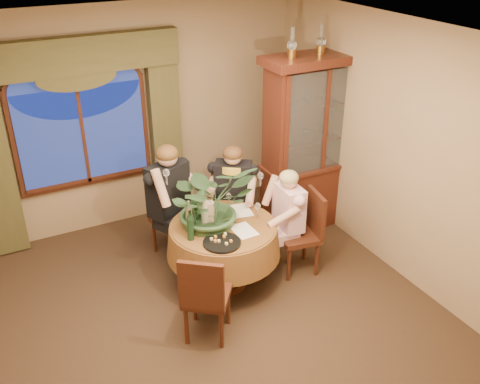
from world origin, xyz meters
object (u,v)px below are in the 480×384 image
chair_right (298,234)px  wine_bottle_0 (190,225)px  chair_back_right (228,211)px  person_scarf (233,198)px  centerpiece_plant (210,172)px  wine_bottle_3 (205,213)px  dining_table (224,255)px  person_back (169,205)px  china_cabinet (314,144)px  person_pink (288,220)px  chair_back (173,217)px  olive_bowl (229,223)px  stoneware_vase (209,213)px  oil_lamp_left (292,43)px  oil_lamp_right (348,36)px  chair_front_left (207,294)px  oil_lamp_center (321,39)px  wine_bottle_2 (194,209)px  wine_bottle_1 (189,215)px

chair_right → wine_bottle_0: size_ratio=2.91×
chair_back_right → person_scarf: 0.21m
centerpiece_plant → wine_bottle_3: centerpiece_plant is taller
chair_back_right → wine_bottle_0: wine_bottle_0 is taller
dining_table → person_back: size_ratio=0.84×
china_cabinet → person_pink: bearing=-137.8°
chair_right → chair_back: same height
china_cabinet → olive_bowl: china_cabinet is taller
china_cabinet → olive_bowl: bearing=-155.0°
dining_table → stoneware_vase: 0.53m
oil_lamp_left → centerpiece_plant: (-1.30, -0.58, -1.06)m
chair_back_right → person_pink: person_pink is taller
china_cabinet → stoneware_vase: 1.84m
dining_table → chair_right: size_ratio=1.28×
person_scarf → stoneware_vase: size_ratio=5.07×
chair_right → person_scarf: person_scarf is taller
oil_lamp_right → olive_bowl: size_ratio=2.41×
olive_bowl → person_pink: bearing=-1.4°
person_pink → olive_bowl: (-0.73, 0.02, 0.15)m
chair_right → chair_front_left: size_ratio=1.00×
oil_lamp_center → wine_bottle_2: 2.44m
centerpiece_plant → olive_bowl: bearing=-44.4°
wine_bottle_0 → person_scarf: bearing=40.3°
oil_lamp_left → wine_bottle_2: oil_lamp_left is taller
wine_bottle_1 → chair_front_left: bearing=-101.5°
chair_back_right → dining_table: bearing=90.0°
chair_front_left → wine_bottle_3: (0.31, 0.71, 0.44)m
oil_lamp_left → chair_front_left: oil_lamp_left is taller
person_pink → wine_bottle_2: person_pink is taller
stoneware_vase → person_back: bearing=109.2°
oil_lamp_center → dining_table: bearing=-156.6°
chair_front_left → olive_bowl: (0.55, 0.63, 0.29)m
oil_lamp_right → chair_front_left: bearing=-151.6°
centerpiece_plant → olive_bowl: (0.15, -0.14, -0.58)m
china_cabinet → person_pink: china_cabinet is taller
stoneware_vase → wine_bottle_2: wine_bottle_2 is taller
oil_lamp_right → wine_bottle_1: size_ratio=1.03×
stoneware_vase → wine_bottle_3: size_ratio=0.81×
dining_table → centerpiece_plant: bearing=126.0°
chair_back_right → wine_bottle_0: 1.19m
oil_lamp_center → person_pink: (-0.82, -0.74, -1.79)m
oil_lamp_right → wine_bottle_1: bearing=-165.6°
oil_lamp_center → wine_bottle_3: oil_lamp_center is taller
wine_bottle_1 → dining_table: bearing=-16.1°
person_back → wine_bottle_3: bearing=78.1°
person_pink → person_back: 1.37m
oil_lamp_left → chair_back: (-1.48, 0.15, -1.93)m
person_back → dining_table: bearing=90.0°
oil_lamp_left → oil_lamp_right: 0.78m
person_pink → chair_back_right: bearing=32.1°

